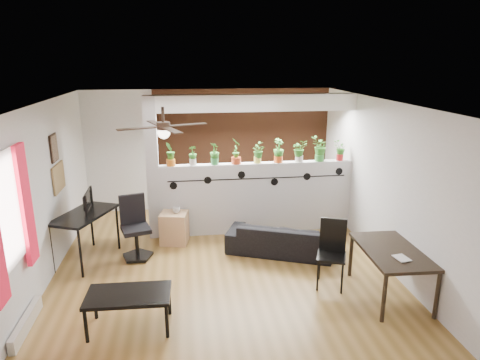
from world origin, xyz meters
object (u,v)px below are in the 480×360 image
object	(u,v)px
potted_plant_7	(320,148)
cup	(176,210)
cube_shelf	(174,228)
potted_plant_1	(193,155)
potted_plant_6	(299,150)
potted_plant_0	(170,153)
office_chair	(135,231)
computer_desk	(84,218)
coffee_table	(129,297)
sofa	(280,239)
potted_plant_5	(279,150)
dining_table	(392,254)
potted_plant_3	(236,150)
folding_chair	(332,247)
potted_plant_2	(215,153)
potted_plant_8	(340,150)
potted_plant_4	(258,152)
ceiling_fan	(164,128)

from	to	relation	value
potted_plant_7	cup	bearing A→B (deg)	-172.81
potted_plant_7	cube_shelf	bearing A→B (deg)	-172.94
potted_plant_1	potted_plant_7	size ratio (longest dim) A/B	0.77
potted_plant_6	cup	size ratio (longest dim) A/B	3.08
potted_plant_0	office_chair	distance (m)	1.52
potted_plant_7	computer_desk	world-z (taller)	potted_plant_7
potted_plant_7	coffee_table	distance (m)	4.47
sofa	coffee_table	bearing A→B (deg)	60.42
potted_plant_0	cube_shelf	distance (m)	1.34
cup	computer_desk	size ratio (longest dim) A/B	0.10
computer_desk	coffee_table	size ratio (longest dim) A/B	1.24
potted_plant_1	potted_plant_6	distance (m)	1.98
potted_plant_1	sofa	xyz separation A→B (m)	(1.42, -0.98, -1.29)
potted_plant_0	office_chair	bearing A→B (deg)	-126.00
cube_shelf	cup	world-z (taller)	cup
cup	coffee_table	xyz separation A→B (m)	(-0.56, -2.48, -0.20)
potted_plant_5	dining_table	xyz separation A→B (m)	(1.05, -2.54, -0.96)
potted_plant_3	folding_chair	bearing A→B (deg)	-61.66
potted_plant_2	potted_plant_8	bearing A→B (deg)	-0.00
potted_plant_3	dining_table	size ratio (longest dim) A/B	0.37
office_chair	folding_chair	distance (m)	3.20
potted_plant_8	cup	xyz separation A→B (m)	(-3.09, -0.34, -0.93)
potted_plant_0	potted_plant_4	world-z (taller)	potted_plant_0
potted_plant_3	potted_plant_2	bearing A→B (deg)	180.00
dining_table	sofa	bearing A→B (deg)	127.80
sofa	computer_desk	xyz separation A→B (m)	(-3.20, 0.13, 0.49)
ceiling_fan	potted_plant_7	size ratio (longest dim) A/B	2.57
potted_plant_6	potted_plant_7	bearing A→B (deg)	0.00
potted_plant_3	dining_table	xyz separation A→B (m)	(1.84, -2.54, -0.98)
cup	computer_desk	bearing A→B (deg)	-160.68
sofa	cube_shelf	world-z (taller)	cube_shelf
potted_plant_2	potted_plant_8	distance (m)	2.37
cube_shelf	dining_table	xyz separation A→B (m)	(3.00, -2.20, 0.34)
potted_plant_3	potted_plant_8	bearing A→B (deg)	-0.00
potted_plant_3	sofa	bearing A→B (deg)	-57.30
potted_plant_0	folding_chair	size ratio (longest dim) A/B	0.44
sofa	folding_chair	bearing A→B (deg)	136.07
potted_plant_4	dining_table	xyz separation A→B (m)	(1.44, -2.54, -0.93)
ceiling_fan	cup	xyz separation A→B (m)	(0.09, 1.46, -1.69)
cube_shelf	computer_desk	distance (m)	1.57
potted_plant_5	potted_plant_7	size ratio (longest dim) A/B	0.95
potted_plant_8	coffee_table	world-z (taller)	potted_plant_8
potted_plant_1	computer_desk	distance (m)	2.13
cube_shelf	potted_plant_5	bearing A→B (deg)	21.31
potted_plant_3	potted_plant_4	bearing A→B (deg)	0.00
potted_plant_7	folding_chair	xyz separation A→B (m)	(-0.44, -2.11, -1.01)
cup	dining_table	world-z (taller)	dining_table
potted_plant_5	potted_plant_3	bearing A→B (deg)	180.00
office_chair	folding_chair	size ratio (longest dim) A/B	1.05
folding_chair	potted_plant_6	bearing A→B (deg)	88.68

